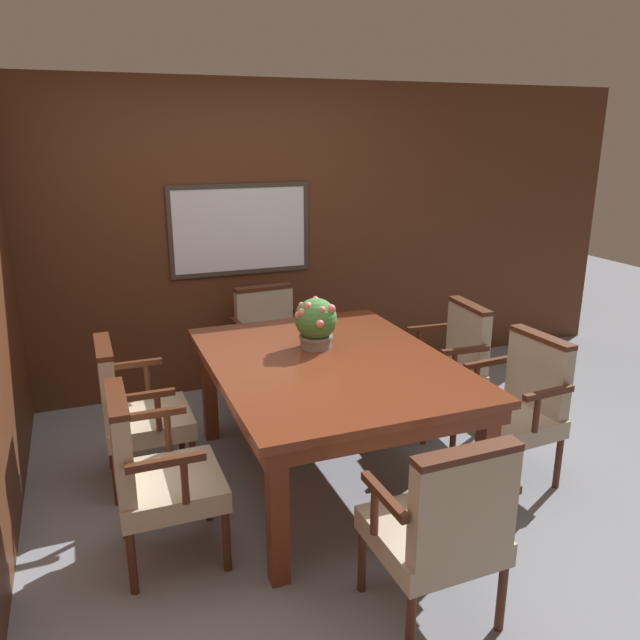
{
  "coord_description": "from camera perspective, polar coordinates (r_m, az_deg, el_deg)",
  "views": [
    {
      "loc": [
        -1.17,
        -2.97,
        2.06
      ],
      "look_at": [
        0.11,
        0.35,
        0.98
      ],
      "focal_mm": 35.0,
      "sensor_mm": 36.0,
      "label": 1
    }
  ],
  "objects": [
    {
      "name": "dining_table",
      "position": [
        3.69,
        0.84,
        -4.96
      ],
      "size": [
        1.35,
        1.77,
        0.78
      ],
      "color": "maroon",
      "rests_on": "ground_plane"
    },
    {
      "name": "potted_plant",
      "position": [
        3.8,
        -0.39,
        -0.21
      ],
      "size": [
        0.27,
        0.28,
        0.31
      ],
      "color": "gray",
      "rests_on": "dining_table"
    },
    {
      "name": "chair_right_near",
      "position": [
        3.97,
        17.67,
        -7.28
      ],
      "size": [
        0.54,
        0.58,
        0.9
      ],
      "rotation": [
        0.0,
        0.0,
        -1.5
      ],
      "color": "#472314",
      "rests_on": "ground_plane"
    },
    {
      "name": "ground_plane",
      "position": [
        3.8,
        0.36,
        -15.89
      ],
      "size": [
        14.0,
        14.0,
        0.0
      ],
      "primitive_type": "plane",
      "color": "gray"
    },
    {
      "name": "wall_back",
      "position": [
        5.06,
        -7.49,
        7.28
      ],
      "size": [
        7.2,
        0.08,
        2.45
      ],
      "color": "#4C2816",
      "rests_on": "ground_plane"
    },
    {
      "name": "chair_head_far",
      "position": [
        4.87,
        -4.53,
        -2.0
      ],
      "size": [
        0.58,
        0.54,
        0.9
      ],
      "rotation": [
        0.0,
        0.0,
        0.07
      ],
      "color": "#472314",
      "rests_on": "ground_plane"
    },
    {
      "name": "chair_right_far",
      "position": [
        4.54,
        11.75,
        -3.75
      ],
      "size": [
        0.53,
        0.58,
        0.9
      ],
      "rotation": [
        0.0,
        0.0,
        -1.63
      ],
      "color": "#472314",
      "rests_on": "ground_plane"
    },
    {
      "name": "chair_head_near",
      "position": [
        2.78,
        11.12,
        -17.9
      ],
      "size": [
        0.56,
        0.51,
        0.9
      ],
      "rotation": [
        0.0,
        0.0,
        3.16
      ],
      "color": "#472314",
      "rests_on": "ground_plane"
    },
    {
      "name": "chair_left_far",
      "position": [
        3.89,
        -16.66,
        -7.7
      ],
      "size": [
        0.51,
        0.56,
        0.9
      ],
      "rotation": [
        0.0,
        0.0,
        1.58
      ],
      "color": "#472314",
      "rests_on": "ground_plane"
    },
    {
      "name": "chair_left_near",
      "position": [
        3.2,
        -15.01,
        -13.19
      ],
      "size": [
        0.51,
        0.56,
        0.9
      ],
      "rotation": [
        0.0,
        0.0,
        1.57
      ],
      "color": "#472314",
      "rests_on": "ground_plane"
    }
  ]
}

